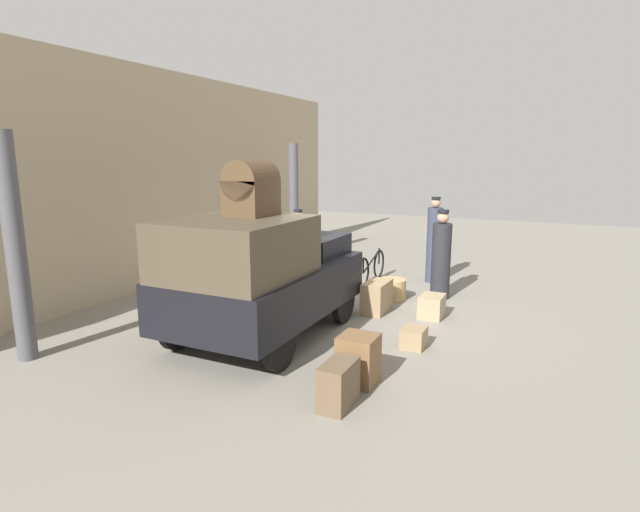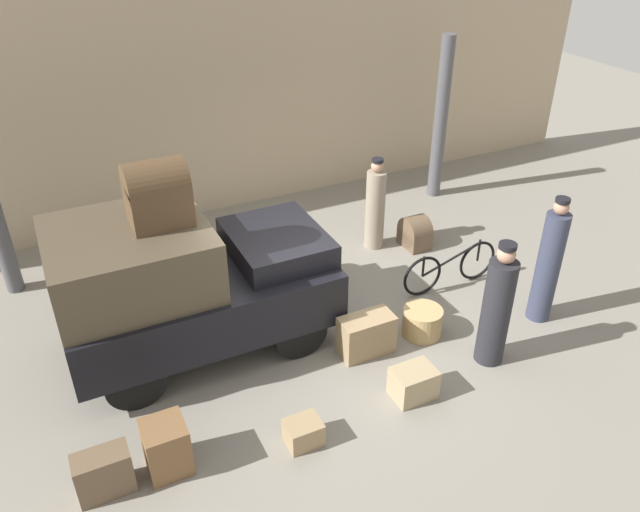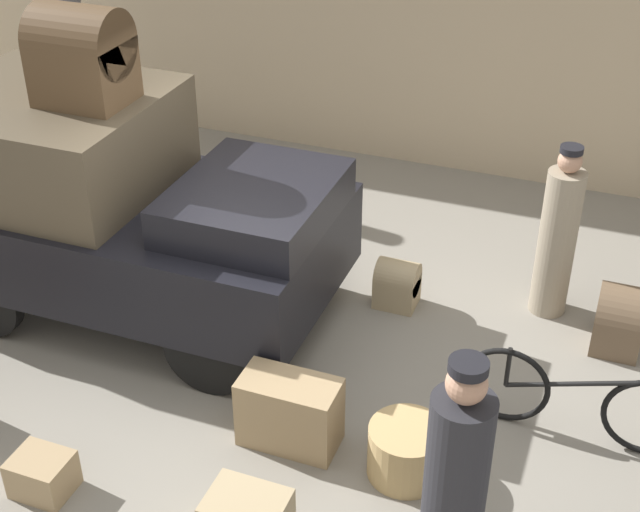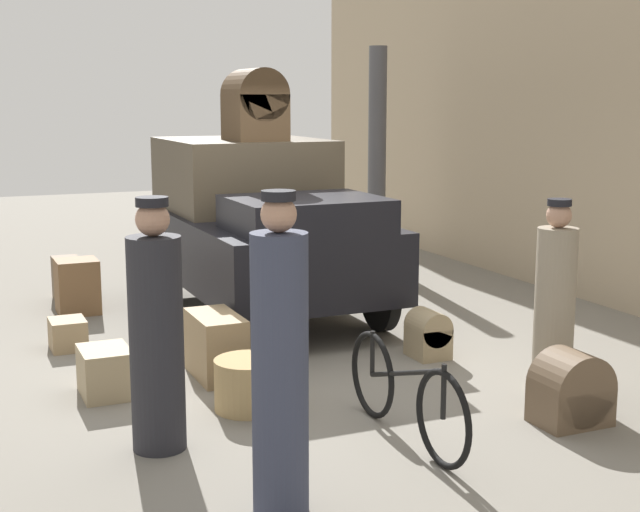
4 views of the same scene
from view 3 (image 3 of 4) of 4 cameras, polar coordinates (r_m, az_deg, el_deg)
ground_plane at (r=7.34m, az=-2.03°, el=-6.79°), size 30.00×30.00×0.00m
canopy_pillar_left at (r=10.47m, az=-15.51°, el=13.70°), size 0.25×0.25×3.05m
truck at (r=7.70m, az=-12.71°, el=3.33°), size 3.37×1.84×1.89m
bicycle at (r=6.72m, az=16.05°, el=-8.85°), size 1.66×0.04×0.69m
wicker_basket at (r=6.31m, az=5.54°, el=-12.31°), size 0.54×0.54×0.39m
porter_standing_middle at (r=5.26m, az=8.61°, el=-14.68°), size 0.36×0.36×1.72m
porter_with_bicycle at (r=7.82m, az=14.95°, el=1.10°), size 0.32×0.32×1.58m
suitcase_small_leather at (r=6.48m, az=-17.33°, el=-13.20°), size 0.39×0.33×0.29m
trunk_barrel_dark at (r=7.92m, az=4.96°, el=-1.76°), size 0.37×0.31×0.44m
trunk_wicker_pale at (r=7.80m, az=18.60°, el=-3.94°), size 0.38×0.53×0.55m
trunk_umber_medium at (r=6.47m, az=-1.96°, el=-9.94°), size 0.71×0.37×0.55m
trunk_on_truck_roof at (r=7.30m, az=-15.03°, el=12.31°), size 0.69×0.56×0.78m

